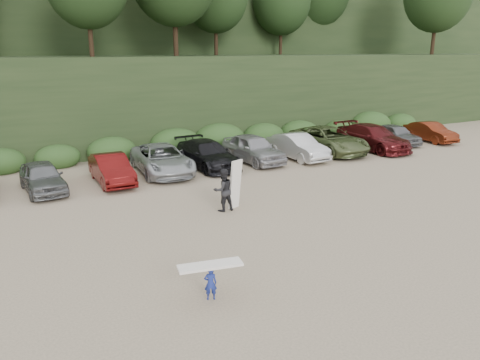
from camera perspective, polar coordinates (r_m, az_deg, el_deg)
ground at (r=17.03m, az=4.85°, el=-6.61°), size 120.00×120.00×0.00m
parked_cars at (r=25.61m, az=-6.20°, el=2.75°), size 39.64×6.56×1.65m
child_surfer at (r=12.57m, az=-3.63°, el=-11.54°), size 1.76×0.77×1.02m
adult_surfer at (r=19.15m, az=-1.92°, el=-1.17°), size 1.33×0.69×2.09m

